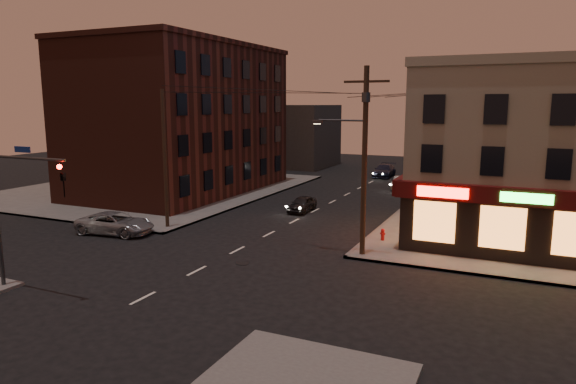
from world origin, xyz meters
The scene contains 17 objects.
ground centered at (0.00, 0.00, 0.00)m, with size 120.00×120.00×0.00m, color black.
sidewalk_ne centered at (18.00, 19.00, 0.07)m, with size 24.00×28.00×0.15m, color #514F4C.
sidewalk_nw centered at (-18.00, 19.00, 0.07)m, with size 24.00×28.00×0.15m, color #514F4C.
pizza_building centered at (15.93, 13.43, 5.35)m, with size 15.85×12.85×10.50m.
brick_apartment centered at (-14.50, 19.00, 6.65)m, with size 12.00×20.00×13.00m, color #481F17.
bg_building_ne_a centered at (14.00, 38.00, 3.50)m, with size 10.00×12.00×7.00m, color #3F3D3A.
bg_building_nw centered at (-13.00, 42.00, 4.00)m, with size 9.00×10.00×8.00m, color #3F3D3A.
bg_building_ne_b centered at (12.00, 52.00, 3.00)m, with size 8.00×8.00×6.00m, color #3F3D3A.
utility_pole_main centered at (6.68, 5.80, 5.76)m, with size 4.20×0.44×10.00m.
utility_pole_far centered at (6.80, 32.00, 4.65)m, with size 0.26×0.26×9.00m, color #382619.
utility_pole_west centered at (-6.80, 6.50, 4.65)m, with size 0.24×0.24×9.00m, color #382619.
traffic_signal centered at (-5.57, -5.60, 4.16)m, with size 4.49×0.32×6.47m.
suv_cross centered at (-8.95, 4.00, 0.69)m, with size 2.29×4.97×1.38m, color gray.
sedan_near centered at (-0.77, 15.25, 0.59)m, with size 1.40×3.49×1.19m, color black.
sedan_mid centered at (3.80, 28.98, 0.61)m, with size 1.28×3.68×1.21m, color gray.
sedan_far centered at (0.25, 36.54, 0.71)m, with size 1.98×4.86×1.41m, color #181C31.
fire_hydrant centered at (7.10, 9.05, 0.54)m, with size 0.31×0.31×0.72m.
Camera 1 is at (14.36, -20.38, 8.26)m, focal length 32.00 mm.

